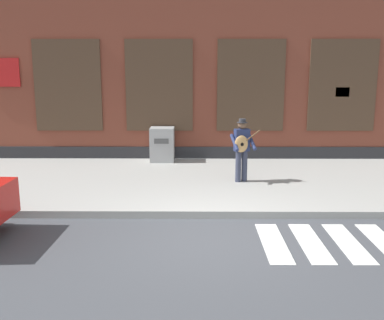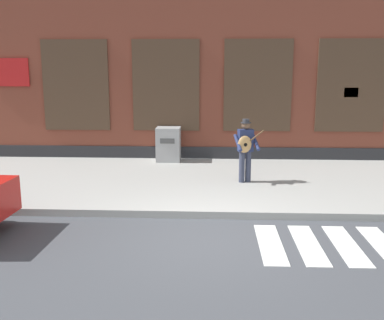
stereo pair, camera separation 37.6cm
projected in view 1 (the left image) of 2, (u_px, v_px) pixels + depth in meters
name	position (u px, v px, depth m)	size (l,w,h in m)	color
ground_plane	(211.00, 238.00, 8.32)	(160.00, 160.00, 0.00)	#424449
sidewalk	(206.00, 182.00, 12.12)	(28.00, 5.58, 0.16)	#9E9E99
building_backdrop	(204.00, 29.00, 15.92)	(28.00, 4.06, 8.90)	brown
busker	(242.00, 146.00, 11.64)	(0.77, 0.64, 1.66)	#33384C
utility_box	(162.00, 144.00, 14.30)	(0.75, 0.68, 1.08)	#9E9E9E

